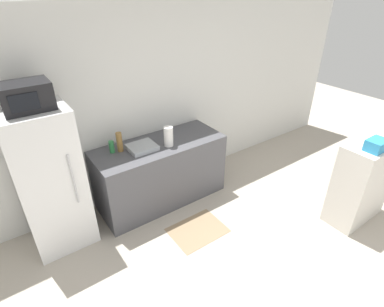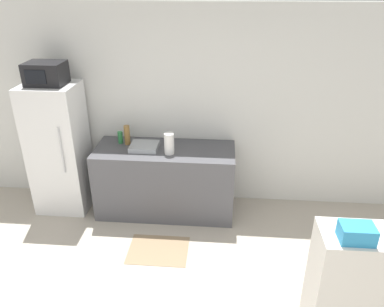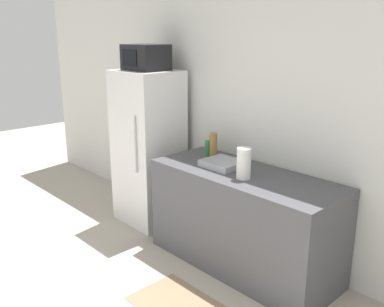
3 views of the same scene
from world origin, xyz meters
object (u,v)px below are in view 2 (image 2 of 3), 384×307
(basket, at_px, (357,233))
(paper_towel_roll, at_px, (169,144))
(microwave, at_px, (46,73))
(bottle_short, at_px, (120,137))
(bottle_tall, at_px, (127,135))
(refrigerator, at_px, (59,149))

(basket, distance_m, paper_towel_roll, 2.42)
(microwave, height_order, bottle_short, microwave)
(bottle_tall, relative_size, bottle_short, 1.63)
(refrigerator, height_order, bottle_tall, refrigerator)
(basket, bearing_deg, bottle_short, 138.62)
(bottle_short, distance_m, basket, 3.08)
(bottle_tall, distance_m, basket, 2.98)
(refrigerator, relative_size, microwave, 3.83)
(bottle_tall, bearing_deg, paper_towel_roll, -21.78)
(refrigerator, height_order, microwave, microwave)
(refrigerator, height_order, paper_towel_roll, refrigerator)
(microwave, bearing_deg, paper_towel_roll, -4.49)
(refrigerator, bearing_deg, paper_towel_roll, -4.54)
(bottle_short, distance_m, paper_towel_roll, 0.72)
(refrigerator, bearing_deg, microwave, -108.22)
(refrigerator, relative_size, paper_towel_roll, 6.44)
(bottle_short, bearing_deg, microwave, -169.67)
(microwave, relative_size, bottle_short, 2.86)
(microwave, bearing_deg, bottle_short, 10.33)
(bottle_tall, xyz_separation_m, basket, (2.21, -2.00, 0.15))
(microwave, bearing_deg, basket, -31.47)
(bottle_tall, bearing_deg, basket, -42.23)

